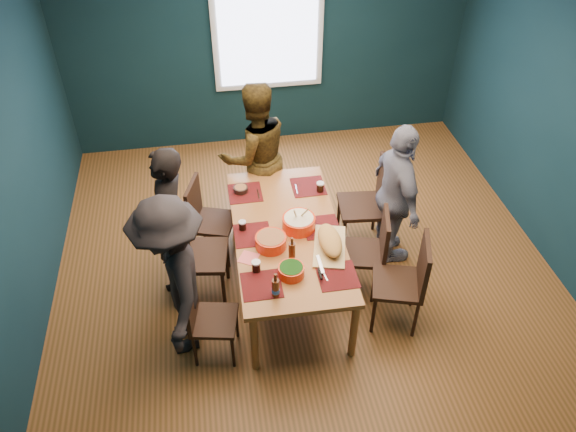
{
  "coord_description": "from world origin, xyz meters",
  "views": [
    {
      "loc": [
        -0.85,
        -4.06,
        4.12
      ],
      "look_at": [
        -0.22,
        -0.3,
        0.92
      ],
      "focal_mm": 35.0,
      "sensor_mm": 36.0,
      "label": 1
    }
  ],
  "objects_px": {
    "chair_right_far": "(372,198)",
    "bowl_dumpling": "(299,222)",
    "person_far_left": "(170,222)",
    "cutting_board": "(330,242)",
    "person_right": "(396,196)",
    "bowl_salad": "(271,241)",
    "person_back": "(255,155)",
    "chair_left_mid": "(189,248)",
    "bowl_herbs": "(291,271)",
    "person_near_left": "(174,279)",
    "chair_left_far": "(204,215)",
    "dining_table": "(287,237)",
    "chair_right_mid": "(373,247)",
    "chair_right_near": "(409,277)",
    "chair_left_near": "(204,314)"
  },
  "relations": [
    {
      "from": "chair_left_near",
      "to": "person_right",
      "type": "xyz_separation_m",
      "value": [
        1.94,
        0.93,
        0.28
      ]
    },
    {
      "from": "dining_table",
      "to": "chair_left_mid",
      "type": "distance_m",
      "value": 0.9
    },
    {
      "from": "person_right",
      "to": "cutting_board",
      "type": "height_order",
      "value": "person_right"
    },
    {
      "from": "chair_left_far",
      "to": "chair_left_mid",
      "type": "bearing_deg",
      "value": -87.55
    },
    {
      "from": "chair_right_far",
      "to": "bowl_dumpling",
      "type": "bearing_deg",
      "value": -144.54
    },
    {
      "from": "chair_right_far",
      "to": "person_right",
      "type": "height_order",
      "value": "person_right"
    },
    {
      "from": "chair_left_far",
      "to": "chair_left_near",
      "type": "bearing_deg",
      "value": -75.23
    },
    {
      "from": "chair_left_mid",
      "to": "bowl_herbs",
      "type": "relative_size",
      "value": 4.71
    },
    {
      "from": "chair_right_far",
      "to": "chair_left_near",
      "type": "bearing_deg",
      "value": -141.33
    },
    {
      "from": "person_far_left",
      "to": "bowl_dumpling",
      "type": "xyz_separation_m",
      "value": [
        1.16,
        -0.24,
        0.03
      ]
    },
    {
      "from": "person_far_left",
      "to": "person_back",
      "type": "bearing_deg",
      "value": 152.24
    },
    {
      "from": "chair_left_far",
      "to": "chair_right_mid",
      "type": "bearing_deg",
      "value": -7.37
    },
    {
      "from": "chair_right_mid",
      "to": "person_near_left",
      "type": "bearing_deg",
      "value": -154.56
    },
    {
      "from": "chair_right_far",
      "to": "chair_right_near",
      "type": "relative_size",
      "value": 1.06
    },
    {
      "from": "chair_left_far",
      "to": "person_back",
      "type": "relative_size",
      "value": 0.55
    },
    {
      "from": "chair_right_near",
      "to": "person_near_left",
      "type": "height_order",
      "value": "person_near_left"
    },
    {
      "from": "person_back",
      "to": "bowl_salad",
      "type": "relative_size",
      "value": 5.93
    },
    {
      "from": "bowl_salad",
      "to": "person_back",
      "type": "bearing_deg",
      "value": 88.9
    },
    {
      "from": "person_right",
      "to": "bowl_herbs",
      "type": "bearing_deg",
      "value": 120.41
    },
    {
      "from": "person_far_left",
      "to": "bowl_dumpling",
      "type": "relative_size",
      "value": 5.11
    },
    {
      "from": "dining_table",
      "to": "cutting_board",
      "type": "xyz_separation_m",
      "value": [
        0.33,
        -0.28,
        0.14
      ]
    },
    {
      "from": "chair_left_near",
      "to": "bowl_dumpling",
      "type": "height_order",
      "value": "bowl_dumpling"
    },
    {
      "from": "chair_right_mid",
      "to": "person_far_left",
      "type": "distance_m",
      "value": 1.9
    },
    {
      "from": "chair_right_far",
      "to": "person_back",
      "type": "xyz_separation_m",
      "value": [
        -1.11,
        0.64,
        0.23
      ]
    },
    {
      "from": "person_far_left",
      "to": "bowl_salad",
      "type": "bearing_deg",
      "value": 80.76
    },
    {
      "from": "chair_right_mid",
      "to": "person_right",
      "type": "bearing_deg",
      "value": 64.05
    },
    {
      "from": "chair_left_mid",
      "to": "person_right",
      "type": "bearing_deg",
      "value": 15.04
    },
    {
      "from": "person_right",
      "to": "person_near_left",
      "type": "xyz_separation_m",
      "value": [
        -2.15,
        -0.78,
        0.02
      ]
    },
    {
      "from": "chair_left_near",
      "to": "chair_right_near",
      "type": "xyz_separation_m",
      "value": [
        1.8,
        0.06,
        0.07
      ]
    },
    {
      "from": "chair_left_mid",
      "to": "cutting_board",
      "type": "xyz_separation_m",
      "value": [
        1.23,
        -0.34,
        0.2
      ]
    },
    {
      "from": "chair_left_mid",
      "to": "person_far_left",
      "type": "bearing_deg",
      "value": 135.56
    },
    {
      "from": "chair_right_near",
      "to": "person_back",
      "type": "bearing_deg",
      "value": 139.87
    },
    {
      "from": "person_right",
      "to": "bowl_salad",
      "type": "relative_size",
      "value": 5.59
    },
    {
      "from": "bowl_dumpling",
      "to": "cutting_board",
      "type": "xyz_separation_m",
      "value": [
        0.22,
        -0.3,
        0.0
      ]
    },
    {
      "from": "chair_left_far",
      "to": "chair_right_near",
      "type": "relative_size",
      "value": 0.93
    },
    {
      "from": "person_far_left",
      "to": "person_back",
      "type": "height_order",
      "value": "person_back"
    },
    {
      "from": "chair_left_near",
      "to": "person_far_left",
      "type": "distance_m",
      "value": 0.98
    },
    {
      "from": "dining_table",
      "to": "bowl_dumpling",
      "type": "bearing_deg",
      "value": 13.92
    },
    {
      "from": "chair_left_mid",
      "to": "chair_right_near",
      "type": "relative_size",
      "value": 1.09
    },
    {
      "from": "person_right",
      "to": "person_near_left",
      "type": "distance_m",
      "value": 2.28
    },
    {
      "from": "person_far_left",
      "to": "person_near_left",
      "type": "bearing_deg",
      "value": 19.56
    },
    {
      "from": "chair_right_far",
      "to": "person_far_left",
      "type": "bearing_deg",
      "value": -167.35
    },
    {
      "from": "bowl_dumpling",
      "to": "person_right",
      "type": "bearing_deg",
      "value": 14.47
    },
    {
      "from": "chair_right_far",
      "to": "person_back",
      "type": "relative_size",
      "value": 0.62
    },
    {
      "from": "person_far_left",
      "to": "chair_left_far",
      "type": "bearing_deg",
      "value": 156.62
    },
    {
      "from": "bowl_salad",
      "to": "bowl_dumpling",
      "type": "bearing_deg",
      "value": 35.25
    },
    {
      "from": "chair_left_mid",
      "to": "person_near_left",
      "type": "xyz_separation_m",
      "value": [
        -0.13,
        -0.56,
        0.19
      ]
    },
    {
      "from": "person_near_left",
      "to": "cutting_board",
      "type": "bearing_deg",
      "value": 94.87
    },
    {
      "from": "person_far_left",
      "to": "cutting_board",
      "type": "height_order",
      "value": "person_far_left"
    },
    {
      "from": "chair_left_near",
      "to": "person_near_left",
      "type": "xyz_separation_m",
      "value": [
        -0.21,
        0.15,
        0.31
      ]
    }
  ]
}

